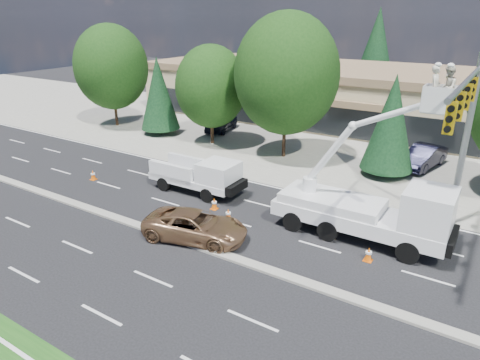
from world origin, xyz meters
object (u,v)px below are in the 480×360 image
Objects in this scene: bucket_truck at (376,206)px; minivan at (195,226)px; signal_mast at (466,123)px; utility_pickup at (200,179)px.

minivan is at bearing -148.80° from bucket_truck.
bucket_truck reaches higher than minivan.
signal_mast is 1.71× the size of utility_pickup.
signal_mast is 1.15× the size of bucket_truck.
signal_mast is 1.94× the size of minivan.
signal_mast is 15.07m from utility_pickup.
minivan is at bearing -148.80° from signal_mast.
signal_mast is at bearing -72.78° from minivan.
bucket_truck is 1.68× the size of minivan.
utility_pickup is at bearing 178.19° from bucket_truck.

